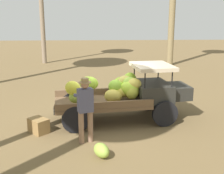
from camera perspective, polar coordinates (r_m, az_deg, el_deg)
The scene contains 5 objects.
ground_plane at distance 9.83m, azimuth -1.68°, elevation -6.35°, with size 60.00×60.00×0.00m, color brown.
truck at distance 9.50m, azimuth 3.36°, elevation -1.13°, with size 4.60×2.23×1.85m.
farmer at distance 7.81m, azimuth -5.30°, elevation -3.85°, with size 0.55×0.51×1.82m.
wooden_crate at distance 8.97m, azimuth -14.33°, elevation -7.41°, with size 0.59×0.41×0.43m, color olive.
loose_banana_bunch at distance 7.31m, azimuth -2.10°, elevation -12.43°, with size 0.54×0.33×0.36m, color #92B040.
Camera 1 is at (-0.13, -9.20, 3.47)m, focal length 46.17 mm.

